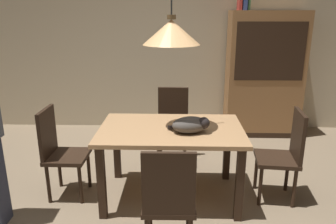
{
  "coord_description": "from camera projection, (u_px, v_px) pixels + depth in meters",
  "views": [
    {
      "loc": [
        0.12,
        -2.57,
        1.84
      ],
      "look_at": [
        0.02,
        0.64,
        0.85
      ],
      "focal_mm": 35.12,
      "sensor_mm": 36.0,
      "label": 1
    }
  ],
  "objects": [
    {
      "name": "ground",
      "position": [
        163.0,
        221.0,
        3.0
      ],
      "size": [
        10.0,
        10.0,
        0.0
      ],
      "primitive_type": "plane",
      "color": "#847056"
    },
    {
      "name": "back_wall",
      "position": [
        170.0,
        37.0,
        5.1
      ],
      "size": [
        6.4,
        0.1,
        2.9
      ],
      "primitive_type": "cube",
      "color": "beige",
      "rests_on": "ground"
    },
    {
      "name": "dining_table",
      "position": [
        171.0,
        138.0,
        3.23
      ],
      "size": [
        1.4,
        0.9,
        0.75
      ],
      "color": "tan",
      "rests_on": "ground"
    },
    {
      "name": "chair_near_front",
      "position": [
        169.0,
        199.0,
        2.43
      ],
      "size": [
        0.41,
        0.41,
        0.93
      ],
      "color": "black",
      "rests_on": "ground"
    },
    {
      "name": "chair_far_back",
      "position": [
        173.0,
        122.0,
        4.11
      ],
      "size": [
        0.42,
        0.42,
        0.93
      ],
      "color": "black",
      "rests_on": "ground"
    },
    {
      "name": "chair_left_side",
      "position": [
        59.0,
        149.0,
        3.3
      ],
      "size": [
        0.4,
        0.4,
        0.93
      ],
      "color": "black",
      "rests_on": "ground"
    },
    {
      "name": "chair_right_side",
      "position": [
        285.0,
        152.0,
        3.23
      ],
      "size": [
        0.44,
        0.44,
        0.93
      ],
      "color": "black",
      "rests_on": "ground"
    },
    {
      "name": "cat_sleeping",
      "position": [
        191.0,
        125.0,
        3.06
      ],
      "size": [
        0.4,
        0.3,
        0.16
      ],
      "color": "#4C4742",
      "rests_on": "dining_table"
    },
    {
      "name": "pendant_lamp",
      "position": [
        171.0,
        32.0,
        2.93
      ],
      "size": [
        0.52,
        0.52,
        1.3
      ],
      "color": "#E0A86B"
    },
    {
      "name": "hutch_bookcase",
      "position": [
        264.0,
        77.0,
        4.91
      ],
      "size": [
        1.12,
        0.45,
        1.85
      ],
      "color": "olive",
      "rests_on": "ground"
    },
    {
      "name": "book_red_tall",
      "position": [
        240.0,
        0.0,
        4.6
      ],
      "size": [
        0.04,
        0.22,
        0.28
      ],
      "primitive_type": "cube",
      "color": "#B73833",
      "rests_on": "hutch_bookcase"
    },
    {
      "name": "book_blue_wide",
      "position": [
        244.0,
        1.0,
        4.61
      ],
      "size": [
        0.06,
        0.24,
        0.24
      ],
      "primitive_type": "cube",
      "color": "#384C93",
      "rests_on": "hutch_bookcase"
    },
    {
      "name": "book_green_slim",
      "position": [
        248.0,
        0.0,
        4.6
      ],
      "size": [
        0.03,
        0.2,
        0.26
      ],
      "primitive_type": "cube",
      "color": "#427A4C",
      "rests_on": "hutch_bookcase"
    }
  ]
}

